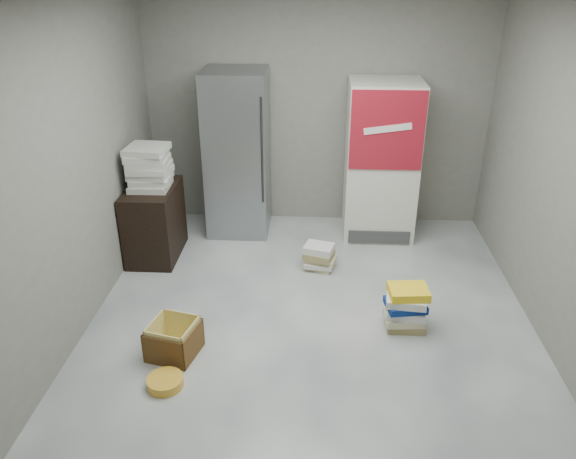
% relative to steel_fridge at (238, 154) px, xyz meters
% --- Properties ---
extents(ground, '(5.00, 5.00, 0.00)m').
position_rel_steel_fridge_xyz_m(ground, '(0.90, -2.13, -0.95)').
color(ground, silver).
rests_on(ground, ground).
extents(room_shell, '(4.04, 5.04, 2.82)m').
position_rel_steel_fridge_xyz_m(room_shell, '(0.90, -2.13, 0.85)').
color(room_shell, gray).
rests_on(room_shell, ground).
extents(steel_fridge, '(0.70, 0.72, 1.90)m').
position_rel_steel_fridge_xyz_m(steel_fridge, '(0.00, 0.00, 0.00)').
color(steel_fridge, '#95989D').
rests_on(steel_fridge, ground).
extents(coke_cooler, '(0.80, 0.73, 1.80)m').
position_rel_steel_fridge_xyz_m(coke_cooler, '(1.65, -0.01, -0.05)').
color(coke_cooler, silver).
rests_on(coke_cooler, ground).
extents(wood_shelf, '(0.50, 0.80, 0.80)m').
position_rel_steel_fridge_xyz_m(wood_shelf, '(-0.83, -0.73, -0.55)').
color(wood_shelf, black).
rests_on(wood_shelf, ground).
extents(supply_box_stack, '(0.45, 0.44, 0.45)m').
position_rel_steel_fridge_xyz_m(supply_box_stack, '(-0.82, -0.73, 0.08)').
color(supply_box_stack, beige).
rests_on(supply_box_stack, wood_shelf).
extents(phonebook_stack_main, '(0.38, 0.32, 0.42)m').
position_rel_steel_fridge_xyz_m(phonebook_stack_main, '(1.74, -1.96, -0.74)').
color(phonebook_stack_main, '#998954').
rests_on(phonebook_stack_main, ground).
extents(phonebook_stack_side, '(0.37, 0.34, 0.28)m').
position_rel_steel_fridge_xyz_m(phonebook_stack_side, '(0.97, -0.94, -0.81)').
color(phonebook_stack_side, beige).
rests_on(phonebook_stack_side, ground).
extents(cardboard_box, '(0.46, 0.46, 0.30)m').
position_rel_steel_fridge_xyz_m(cardboard_box, '(-0.23, -2.44, -0.83)').
color(cardboard_box, yellow).
rests_on(cardboard_box, ground).
extents(bucket_lid, '(0.36, 0.36, 0.08)m').
position_rel_steel_fridge_xyz_m(bucket_lid, '(-0.21, -2.83, -0.91)').
color(bucket_lid, gold).
rests_on(bucket_lid, ground).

